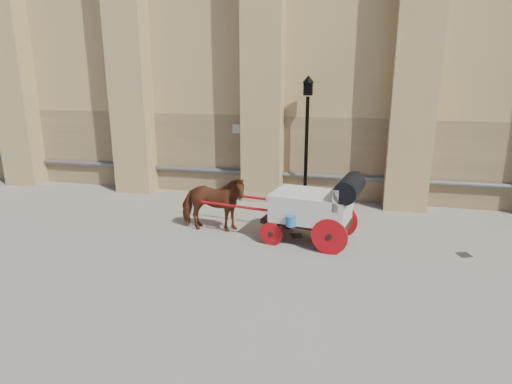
# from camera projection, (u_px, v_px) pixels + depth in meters

# --- Properties ---
(ground) EXTENTS (90.00, 90.00, 0.00)m
(ground) POSITION_uv_depth(u_px,v_px,m) (270.00, 236.00, 13.26)
(ground) COLOR gray
(ground) RESTS_ON ground
(horse) EXTENTS (2.08, 1.05, 1.71)m
(horse) POSITION_uv_depth(u_px,v_px,m) (213.00, 204.00, 13.44)
(horse) COLOR maroon
(horse) RESTS_ON ground
(carriage) EXTENTS (4.67, 1.96, 1.98)m
(carriage) POSITION_uv_depth(u_px,v_px,m) (316.00, 206.00, 12.53)
(carriage) COLOR black
(carriage) RESTS_ON ground
(street_lamp) EXTENTS (0.42, 0.42, 4.44)m
(street_lamp) POSITION_uv_depth(u_px,v_px,m) (307.00, 137.00, 15.71)
(street_lamp) COLOR black
(street_lamp) RESTS_ON ground
(drain_grate_near) EXTENTS (0.41, 0.41, 0.01)m
(drain_grate_near) POSITION_uv_depth(u_px,v_px,m) (297.00, 236.00, 13.27)
(drain_grate_near) COLOR black
(drain_grate_near) RESTS_ON ground
(drain_grate_far) EXTENTS (0.42, 0.42, 0.01)m
(drain_grate_far) POSITION_uv_depth(u_px,v_px,m) (464.00, 255.00, 11.96)
(drain_grate_far) COLOR black
(drain_grate_far) RESTS_ON ground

